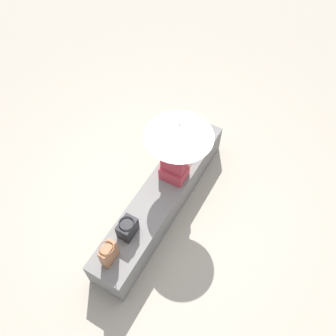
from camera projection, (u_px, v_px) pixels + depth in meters
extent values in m
plane|color=#9E9384|center=(162.00, 207.00, 5.12)|extent=(14.00, 14.00, 0.00)
cube|color=slate|center=(162.00, 198.00, 4.92)|extent=(2.82, 0.52, 0.49)
cube|color=#992D38|center=(174.00, 172.00, 4.75)|extent=(0.29, 0.35, 0.22)
cube|color=#992D38|center=(175.00, 156.00, 4.47)|extent=(0.21, 0.33, 0.48)
sphere|color=beige|center=(175.00, 139.00, 4.19)|extent=(0.20, 0.20, 0.20)
cylinder|color=beige|center=(161.00, 149.00, 4.50)|extent=(0.20, 0.08, 0.32)
cylinder|color=beige|center=(189.00, 161.00, 4.39)|extent=(0.20, 0.08, 0.32)
cylinder|color=#B7B7BC|center=(179.00, 151.00, 4.48)|extent=(0.02, 0.02, 0.98)
cone|color=silver|center=(179.00, 131.00, 4.16)|extent=(0.87, 0.87, 0.20)
sphere|color=#B7B7BC|center=(180.00, 124.00, 4.07)|extent=(0.03, 0.03, 0.03)
cube|color=black|center=(128.00, 228.00, 4.25)|extent=(0.25, 0.17, 0.26)
torus|color=black|center=(126.00, 223.00, 4.13)|extent=(0.19, 0.19, 0.01)
cube|color=brown|center=(109.00, 254.00, 4.01)|extent=(0.23, 0.10, 0.34)
torus|color=brown|center=(106.00, 248.00, 3.86)|extent=(0.17, 0.17, 0.01)
cube|color=gold|center=(190.00, 151.00, 5.09)|extent=(0.29, 0.21, 0.01)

